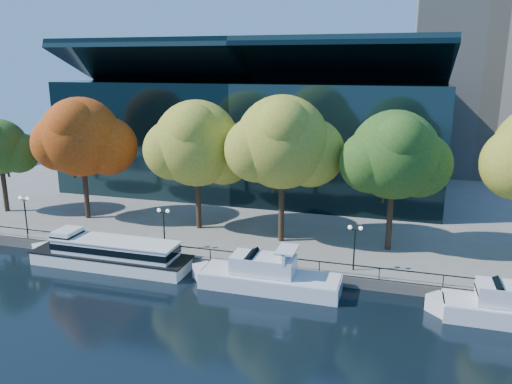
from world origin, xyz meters
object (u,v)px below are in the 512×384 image
(tree_0, at_px, (0,148))
(lamp_1, at_px, (164,219))
(tree_2, at_px, (198,145))
(lamp_0, at_px, (25,206))
(cruiser_far, at_px, (509,307))
(lamp_2, at_px, (355,237))
(tree_3, at_px, (284,144))
(cruiser_near, at_px, (264,275))
(tree_4, at_px, (396,157))
(tour_boat, at_px, (107,252))
(tree_1, at_px, (82,139))

(tree_0, xyz_separation_m, lamp_1, (23.98, -6.13, -4.76))
(tree_2, relative_size, lamp_0, 3.42)
(cruiser_far, xyz_separation_m, lamp_0, (-45.43, 4.05, 2.81))
(lamp_2, bearing_deg, tree_0, 171.69)
(tree_3, relative_size, lamp_2, 3.61)
(cruiser_near, relative_size, tree_4, 0.98)
(cruiser_near, bearing_deg, lamp_1, 161.43)
(tour_boat, xyz_separation_m, tree_4, (25.15, 9.16, 8.68))
(tree_2, relative_size, lamp_2, 3.42)
(lamp_2, bearing_deg, cruiser_near, -152.27)
(tree_0, height_order, lamp_0, tree_0)
(tree_1, distance_m, tree_3, 23.34)
(cruiser_near, bearing_deg, tree_3, 93.62)
(lamp_1, bearing_deg, tree_2, 82.61)
(tree_2, distance_m, lamp_2, 19.35)
(lamp_1, bearing_deg, tour_boat, -143.95)
(tree_1, relative_size, lamp_0, 3.43)
(tree_0, relative_size, lamp_1, 2.76)
(cruiser_near, xyz_separation_m, cruiser_far, (18.58, -0.37, -0.00))
(tour_boat, distance_m, lamp_2, 22.68)
(cruiser_near, relative_size, lamp_1, 3.23)
(tree_1, relative_size, tree_4, 1.04)
(tree_4, relative_size, lamp_1, 3.31)
(tree_1, distance_m, tree_2, 13.80)
(cruiser_far, xyz_separation_m, tree_2, (-28.65, 10.83, 8.91))
(tree_0, bearing_deg, lamp_2, -8.31)
(lamp_2, bearing_deg, lamp_1, 180.00)
(tour_boat, height_order, tree_3, tree_3)
(tour_boat, xyz_separation_m, lamp_0, (-11.54, 3.17, 2.63))
(tree_3, bearing_deg, tree_1, 177.12)
(lamp_0, distance_m, lamp_1, 15.90)
(tour_boat, bearing_deg, tree_3, 30.15)
(lamp_0, bearing_deg, tree_1, 65.60)
(tree_3, bearing_deg, tour_boat, -149.85)
(tree_3, distance_m, lamp_1, 13.54)
(cruiser_far, xyz_separation_m, tree_4, (-8.74, 10.03, 8.86))
(tour_boat, relative_size, lamp_0, 4.15)
(tour_boat, height_order, tree_2, tree_2)
(lamp_1, bearing_deg, cruiser_far, -7.81)
(tour_boat, relative_size, cruiser_near, 1.29)
(cruiser_far, bearing_deg, tree_0, 169.23)
(tree_2, height_order, lamp_2, tree_2)
(cruiser_far, height_order, lamp_0, lamp_0)
(tree_3, relative_size, lamp_0, 3.61)
(tree_1, bearing_deg, tree_4, -0.97)
(tour_boat, distance_m, cruiser_near, 15.32)
(tour_boat, bearing_deg, tree_2, 62.26)
(tour_boat, relative_size, lamp_1, 4.15)
(tree_1, height_order, tree_3, tree_3)
(tree_1, relative_size, tree_3, 0.95)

